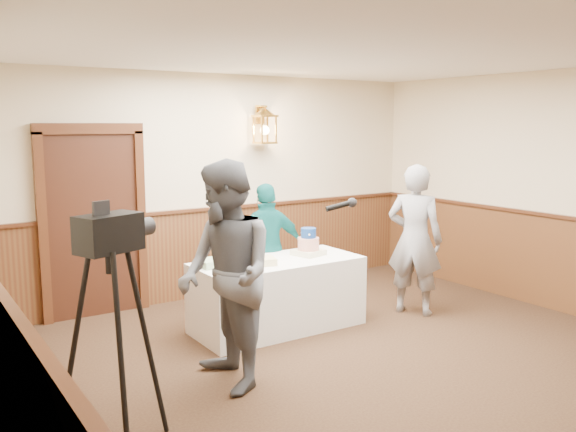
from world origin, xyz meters
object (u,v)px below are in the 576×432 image
object	(u,v)px
sheet_cake_yellow	(258,261)
assistant_p	(268,249)
tv_camera_rig	(114,352)
display_table	(278,294)
tiered_cake	(308,244)
interviewer	(226,276)
sheet_cake_green	(214,262)
baker	(415,240)

from	to	relation	value
sheet_cake_yellow	assistant_p	distance (m)	0.74
assistant_p	tv_camera_rig	size ratio (longest dim) A/B	0.93
display_table	tv_camera_rig	xyz separation A→B (m)	(-2.26, -1.59, 0.36)
display_table	tiered_cake	xyz separation A→B (m)	(0.42, 0.03, 0.49)
display_table	tiered_cake	size ratio (longest dim) A/B	5.10
tiered_cake	assistant_p	distance (m)	0.55
display_table	tv_camera_rig	size ratio (longest dim) A/B	1.10
tiered_cake	tv_camera_rig	size ratio (longest dim) A/B	0.22
tiered_cake	assistant_p	xyz separation A→B (m)	(-0.23, 0.48, -0.11)
display_table	tiered_cake	bearing A→B (deg)	3.84
tiered_cake	assistant_p	size ratio (longest dim) A/B	0.23
tiered_cake	interviewer	world-z (taller)	interviewer
sheet_cake_yellow	sheet_cake_green	size ratio (longest dim) A/B	1.06
tiered_cake	assistant_p	bearing A→B (deg)	115.44
tiered_cake	baker	xyz separation A→B (m)	(1.18, -0.44, -0.00)
tiered_cake	tv_camera_rig	xyz separation A→B (m)	(-2.68, -1.62, -0.14)
display_table	tiered_cake	distance (m)	0.65
sheet_cake_green	tiered_cake	bearing A→B (deg)	-5.09
display_table	assistant_p	xyz separation A→B (m)	(0.19, 0.51, 0.38)
tiered_cake	assistant_p	world-z (taller)	assistant_p
baker	assistant_p	xyz separation A→B (m)	(-1.41, 0.92, -0.11)
baker	display_table	bearing A→B (deg)	44.45
sheet_cake_yellow	baker	xyz separation A→B (m)	(1.87, -0.35, 0.08)
sheet_cake_green	display_table	bearing A→B (deg)	-10.50
baker	tv_camera_rig	bearing A→B (deg)	75.89
baker	tiered_cake	bearing A→B (deg)	38.43
baker	tv_camera_rig	world-z (taller)	baker
tv_camera_rig	sheet_cake_yellow	bearing A→B (deg)	16.31
sheet_cake_green	assistant_p	xyz separation A→B (m)	(0.87, 0.38, -0.03)
display_table	sheet_cake_green	size ratio (longest dim) A/B	5.66
interviewer	assistant_p	xyz separation A→B (m)	(1.33, 1.52, -0.20)
sheet_cake_yellow	baker	size ratio (longest dim) A/B	0.19
sheet_cake_yellow	interviewer	size ratio (longest dim) A/B	0.18
sheet_cake_yellow	tv_camera_rig	size ratio (longest dim) A/B	0.21
tiered_cake	sheet_cake_yellow	distance (m)	0.70
interviewer	baker	distance (m)	2.81
baker	assistant_p	bearing A→B (deg)	25.69
sheet_cake_green	interviewer	bearing A→B (deg)	-112.14
display_table	assistant_p	bearing A→B (deg)	69.54
tiered_cake	display_table	bearing A→B (deg)	-176.16
assistant_p	display_table	bearing A→B (deg)	81.59
baker	tv_camera_rig	xyz separation A→B (m)	(-3.86, -1.18, -0.14)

